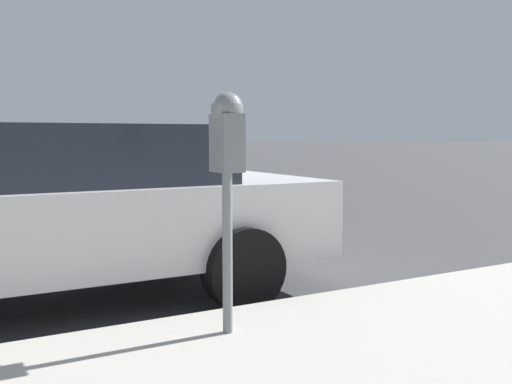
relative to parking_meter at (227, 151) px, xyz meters
name	(u,v)px	position (x,y,z in m)	size (l,w,h in m)	color
ground_plane	(44,277)	(2.66, 0.59, -1.24)	(220.00, 220.00, 0.00)	#424244
parking_meter	(227,151)	(0.00, 0.00, 0.00)	(0.21, 0.19, 1.44)	gray
car_white	(16,210)	(1.73, 0.94, -0.48)	(2.07, 4.96, 1.41)	silver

